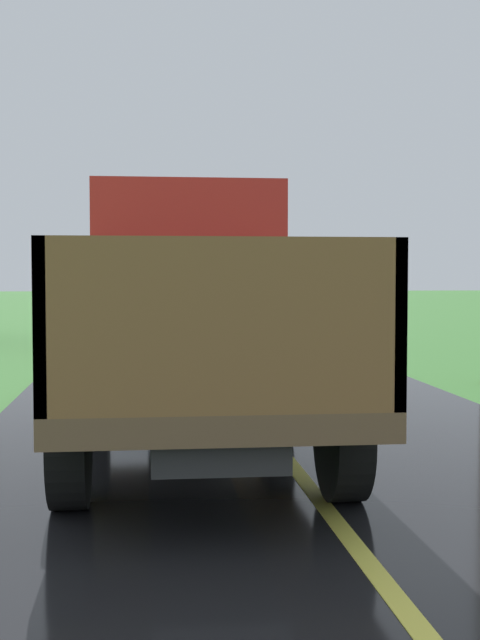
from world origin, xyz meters
The scene contains 2 objects.
banana_truck_near centered at (-0.90, 9.30, 1.47)m, with size 2.38×5.82×2.80m.
banana_truck_far centered at (-1.10, 23.89, 1.47)m, with size 2.38×5.81×2.80m.
Camera 1 is at (-1.35, 0.41, 1.84)m, focal length 47.81 mm.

